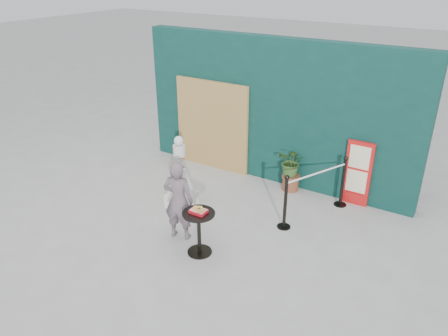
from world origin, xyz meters
TOP-DOWN VIEW (x-y plane):
  - ground at (0.00, 0.00)m, footprint 60.00×60.00m
  - back_wall at (0.00, 3.15)m, footprint 6.00×0.30m
  - bamboo_fence at (-1.40, 2.94)m, footprint 1.80×0.08m
  - woman at (-0.30, 0.26)m, footprint 0.58×0.45m
  - menu_board at (1.90, 2.95)m, footprint 0.50×0.07m
  - statue at (-0.92, 1.12)m, footprint 0.56×0.56m
  - cafe_table at (0.24, 0.05)m, footprint 0.52×0.52m
  - food_basket at (0.25, 0.06)m, footprint 0.26×0.19m
  - planter at (0.60, 2.84)m, footprint 0.55×0.48m
  - stanchion_barrier at (1.39, 2.11)m, footprint 0.84×1.54m

SIDE VIEW (x-z plane):
  - ground at x=0.00m, z-range 0.00..0.00m
  - stanchion_barrier at x=1.39m, z-range -0.02..1.01m
  - cafe_table at x=0.24m, z-range 0.12..0.87m
  - planter at x=0.60m, z-range 0.08..1.02m
  - statue at x=-0.92m, z-range -0.13..1.30m
  - menu_board at x=1.90m, z-range 0.00..1.30m
  - woman at x=-0.30m, z-range 0.00..1.41m
  - food_basket at x=0.25m, z-range 0.73..0.84m
  - bamboo_fence at x=-1.40m, z-range 0.00..2.00m
  - back_wall at x=0.00m, z-range 0.00..3.00m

